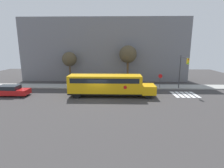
{
  "coord_description": "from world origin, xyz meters",
  "views": [
    {
      "loc": [
        2.48,
        -22.03,
        6.63
      ],
      "look_at": [
        1.83,
        1.36,
        1.59
      ],
      "focal_mm": 28.0,
      "sensor_mm": 36.0,
      "label": 1
    }
  ],
  "objects_px": {
    "stop_sign": "(160,79)",
    "tree_far_sidewalk": "(128,55)",
    "parked_car": "(11,91)",
    "traffic_light": "(182,68)",
    "school_bus": "(108,84)",
    "tree_near_sidewalk": "(69,59)"
  },
  "relations": [
    {
      "from": "school_bus",
      "to": "tree_far_sidewalk",
      "type": "relative_size",
      "value": 1.68
    },
    {
      "from": "traffic_light",
      "to": "tree_near_sidewalk",
      "type": "height_order",
      "value": "tree_near_sidewalk"
    },
    {
      "from": "tree_near_sidewalk",
      "to": "tree_far_sidewalk",
      "type": "height_order",
      "value": "tree_far_sidewalk"
    },
    {
      "from": "parked_car",
      "to": "traffic_light",
      "type": "distance_m",
      "value": 24.81
    },
    {
      "from": "tree_far_sidewalk",
      "to": "stop_sign",
      "type": "bearing_deg",
      "value": -37.72
    },
    {
      "from": "stop_sign",
      "to": "tree_far_sidewalk",
      "type": "distance_m",
      "value": 7.23
    },
    {
      "from": "parked_car",
      "to": "tree_far_sidewalk",
      "type": "height_order",
      "value": "tree_far_sidewalk"
    },
    {
      "from": "parked_car",
      "to": "tree_near_sidewalk",
      "type": "distance_m",
      "value": 11.14
    },
    {
      "from": "school_bus",
      "to": "traffic_light",
      "type": "height_order",
      "value": "traffic_light"
    },
    {
      "from": "parked_car",
      "to": "traffic_light",
      "type": "height_order",
      "value": "traffic_light"
    },
    {
      "from": "traffic_light",
      "to": "tree_far_sidewalk",
      "type": "distance_m",
      "value": 9.38
    },
    {
      "from": "parked_car",
      "to": "traffic_light",
      "type": "bearing_deg",
      "value": 8.55
    },
    {
      "from": "school_bus",
      "to": "tree_far_sidewalk",
      "type": "distance_m",
      "value": 9.52
    },
    {
      "from": "school_bus",
      "to": "traffic_light",
      "type": "bearing_deg",
      "value": 17.68
    },
    {
      "from": "stop_sign",
      "to": "tree_far_sidewalk",
      "type": "bearing_deg",
      "value": 142.28
    },
    {
      "from": "traffic_light",
      "to": "tree_far_sidewalk",
      "type": "height_order",
      "value": "tree_far_sidewalk"
    },
    {
      "from": "stop_sign",
      "to": "tree_far_sidewalk",
      "type": "xyz_separation_m",
      "value": [
        -4.92,
        3.81,
        3.68
      ]
    },
    {
      "from": "stop_sign",
      "to": "traffic_light",
      "type": "height_order",
      "value": "traffic_light"
    },
    {
      "from": "parked_car",
      "to": "stop_sign",
      "type": "relative_size",
      "value": 1.96
    },
    {
      "from": "parked_car",
      "to": "tree_far_sidewalk",
      "type": "bearing_deg",
      "value": 27.02
    },
    {
      "from": "tree_near_sidewalk",
      "to": "tree_far_sidewalk",
      "type": "bearing_deg",
      "value": -1.63
    },
    {
      "from": "traffic_light",
      "to": "tree_near_sidewalk",
      "type": "relative_size",
      "value": 0.93
    }
  ]
}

